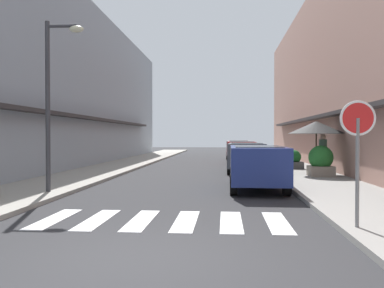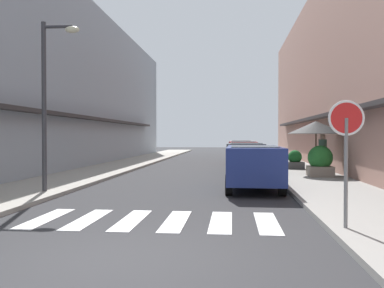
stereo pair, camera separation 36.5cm
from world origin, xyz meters
TOP-DOWN VIEW (x-y plane):
  - ground_plane at (0.00, 16.53)m, footprint 90.94×90.94m
  - sidewalk_left at (-4.91, 16.53)m, footprint 2.98×57.87m
  - sidewalk_right at (4.91, 16.53)m, footprint 2.98×57.87m
  - building_row_left at (-8.89, 17.60)m, footprint 5.50×39.20m
  - building_row_right at (8.90, 17.60)m, footprint 5.50×39.20m
  - crosswalk at (-0.00, 2.79)m, footprint 5.20×2.20m
  - parked_car_near at (2.37, 8.13)m, footprint 1.85×4.49m
  - parked_car_mid at (2.37, 14.60)m, footprint 1.96×4.34m
  - parked_car_far at (2.37, 20.91)m, footprint 1.89×4.15m
  - parked_car_distant at (2.37, 26.81)m, footprint 1.94×4.22m
  - round_street_sign at (3.72, 1.97)m, footprint 0.65×0.07m
  - street_lamp at (-3.85, 6.21)m, footprint 1.19×0.28m
  - cafe_umbrella at (5.32, 12.68)m, footprint 2.47×2.47m
  - planter_midblock at (5.31, 11.75)m, footprint 1.02×1.02m
  - planter_far at (4.88, 15.75)m, footprint 0.87×0.87m
  - pedestrian_walking_near at (5.54, 12.36)m, footprint 0.34×0.34m

SIDE VIEW (x-z plane):
  - ground_plane at x=0.00m, z-range 0.00..0.00m
  - crosswalk at x=0.00m, z-range 0.00..0.01m
  - sidewalk_left at x=-4.91m, z-range 0.00..0.12m
  - sidewalk_right at x=4.91m, z-range 0.00..0.12m
  - planter_far at x=4.88m, z-range 0.06..1.02m
  - planter_midblock at x=5.31m, z-range 0.10..1.39m
  - parked_car_far at x=2.37m, z-range 0.19..1.66m
  - parked_car_distant at x=2.37m, z-range 0.19..1.66m
  - parked_car_mid at x=2.37m, z-range 0.19..1.66m
  - parked_car_near at x=2.37m, z-range 0.19..1.66m
  - pedestrian_walking_near at x=5.54m, z-range 0.17..1.95m
  - round_street_sign at x=3.72m, z-range 0.73..3.06m
  - cafe_umbrella at x=5.32m, z-range 1.01..3.35m
  - street_lamp at x=-3.85m, z-range 0.71..5.84m
  - building_row_left at x=-8.89m, z-range 0.00..9.65m
  - building_row_right at x=8.90m, z-range 0.00..10.48m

